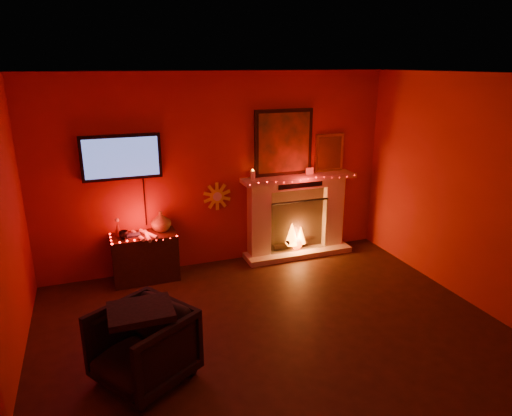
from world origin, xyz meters
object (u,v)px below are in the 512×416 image
(fireplace, at_px, (296,208))
(tv, at_px, (121,157))
(sunburst_clock, at_px, (217,196))
(console_table, at_px, (146,254))
(armchair, at_px, (143,346))

(fireplace, height_order, tv, fireplace)
(fireplace, distance_m, sunburst_clock, 1.23)
(fireplace, xyz_separation_m, sunburst_clock, (-1.19, 0.09, 0.28))
(tv, height_order, console_table, tv)
(fireplace, bearing_deg, sunburst_clock, 175.63)
(tv, xyz_separation_m, sunburst_clock, (1.25, 0.03, -0.65))
(console_table, xyz_separation_m, armchair, (-0.29, -2.09, -0.01))
(console_table, height_order, armchair, console_table)
(console_table, relative_size, armchair, 1.18)
(tv, xyz_separation_m, console_table, (0.19, -0.19, -1.28))
(fireplace, relative_size, console_table, 2.37)
(sunburst_clock, bearing_deg, tv, -178.76)
(sunburst_clock, bearing_deg, fireplace, -4.37)
(console_table, bearing_deg, tv, 135.23)
(sunburst_clock, bearing_deg, console_table, -168.45)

